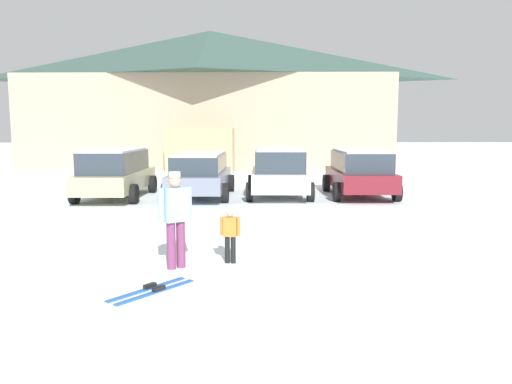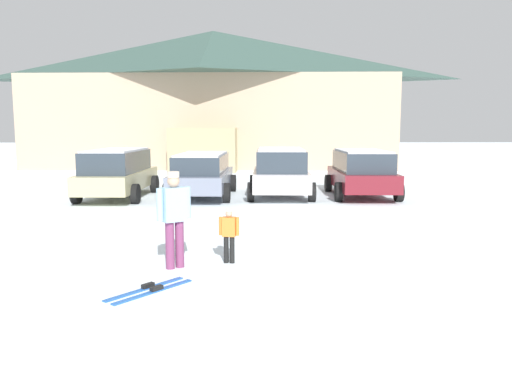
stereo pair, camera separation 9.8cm
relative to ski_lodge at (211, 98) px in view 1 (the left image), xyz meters
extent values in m
cube|color=tan|center=(0.00, 0.05, -1.58)|extent=(22.05, 9.90, 5.44)
pyramid|color=#345047|center=(0.00, 0.05, 2.66)|extent=(22.68, 10.53, 3.04)
cube|color=tan|center=(-0.26, -5.28, -3.10)|extent=(3.68, 1.97, 2.40)
cube|color=tan|center=(-2.32, -15.32, -3.68)|extent=(1.90, 4.58, 0.60)
cube|color=#2D3842|center=(-2.33, -15.41, -3.03)|extent=(1.66, 3.49, 0.70)
cube|color=white|center=(-2.33, -15.41, -2.65)|extent=(1.55, 3.32, 0.06)
cylinder|color=black|center=(-3.21, -13.89, -3.98)|extent=(0.24, 0.65, 0.64)
cylinder|color=black|center=(-1.33, -13.95, -3.98)|extent=(0.24, 0.65, 0.64)
cylinder|color=black|center=(-3.31, -16.69, -3.98)|extent=(0.24, 0.65, 0.64)
cylinder|color=black|center=(-1.43, -16.76, -3.98)|extent=(0.24, 0.65, 0.64)
cube|color=slate|center=(0.56, -15.09, -3.70)|extent=(1.98, 4.72, 0.56)
cube|color=#2D3842|center=(0.56, -15.18, -3.13)|extent=(1.72, 3.59, 0.59)
cube|color=white|center=(0.56, -15.18, -2.80)|extent=(1.61, 3.41, 0.06)
cylinder|color=black|center=(-0.34, -13.61, -3.98)|extent=(0.25, 0.65, 0.64)
cylinder|color=black|center=(1.58, -13.69, -3.98)|extent=(0.25, 0.65, 0.64)
cylinder|color=black|center=(-0.46, -16.49, -3.98)|extent=(0.25, 0.65, 0.64)
cylinder|color=black|center=(1.46, -16.57, -3.98)|extent=(0.25, 0.65, 0.64)
cube|color=silver|center=(3.29, -15.11, -3.68)|extent=(2.01, 4.22, 0.61)
cube|color=#2D3842|center=(3.29, -15.19, -3.02)|extent=(1.75, 3.22, 0.70)
cube|color=white|center=(3.29, -15.19, -2.64)|extent=(1.64, 3.05, 0.06)
cylinder|color=black|center=(2.35, -13.79, -3.98)|extent=(0.24, 0.65, 0.64)
cylinder|color=black|center=(4.34, -13.86, -3.98)|extent=(0.24, 0.65, 0.64)
cylinder|color=black|center=(2.25, -16.36, -3.98)|extent=(0.24, 0.65, 0.64)
cylinder|color=black|center=(4.24, -16.44, -3.98)|extent=(0.24, 0.65, 0.64)
cube|color=maroon|center=(6.14, -15.11, -3.68)|extent=(1.95, 4.30, 0.60)
cube|color=#2D3842|center=(6.13, -15.20, -3.06)|extent=(1.70, 3.28, 0.66)
cube|color=white|center=(6.13, -15.20, -2.70)|extent=(1.59, 3.11, 0.06)
cylinder|color=black|center=(5.20, -13.76, -3.98)|extent=(0.24, 0.65, 0.64)
cylinder|color=black|center=(7.16, -13.83, -3.98)|extent=(0.24, 0.65, 0.64)
cylinder|color=black|center=(5.12, -16.40, -3.98)|extent=(0.24, 0.65, 0.64)
cylinder|color=black|center=(7.07, -16.46, -3.98)|extent=(0.24, 0.65, 0.64)
cylinder|color=#7B3760|center=(0.95, -24.06, -3.89)|extent=(0.15, 0.15, 0.82)
cylinder|color=#7B3760|center=(0.80, -24.16, -3.89)|extent=(0.15, 0.15, 0.82)
cube|color=#9BC3E3|center=(0.87, -24.11, -3.19)|extent=(0.47, 0.42, 0.58)
cylinder|color=#9BC3E3|center=(1.09, -23.97, -3.18)|extent=(0.11, 0.11, 0.55)
cylinder|color=#9BC3E3|center=(0.66, -24.25, -3.18)|extent=(0.11, 0.11, 0.55)
sphere|color=tan|center=(0.87, -24.11, -2.80)|extent=(0.21, 0.21, 0.21)
cylinder|color=beige|center=(0.87, -24.11, -2.68)|extent=(0.20, 0.20, 0.10)
cylinder|color=black|center=(1.74, -23.80, -4.06)|extent=(0.09, 0.09, 0.49)
cylinder|color=black|center=(1.85, -23.81, -4.06)|extent=(0.09, 0.09, 0.49)
cube|color=orange|center=(1.79, -23.80, -3.64)|extent=(0.26, 0.18, 0.34)
cylinder|color=orange|center=(1.65, -23.78, -3.63)|extent=(0.07, 0.07, 0.33)
cylinder|color=orange|center=(1.94, -23.83, -3.63)|extent=(0.07, 0.07, 0.33)
sphere|color=tan|center=(1.79, -23.80, -3.41)|extent=(0.12, 0.12, 0.12)
cylinder|color=beige|center=(1.79, -23.80, -3.34)|extent=(0.12, 0.12, 0.06)
cube|color=blue|center=(0.74, -25.40, -4.29)|extent=(1.00, 1.15, 0.02)
cube|color=black|center=(0.78, -25.36, -4.25)|extent=(0.19, 0.20, 0.06)
cube|color=blue|center=(0.59, -25.27, -4.29)|extent=(1.00, 1.15, 0.02)
cube|color=black|center=(0.62, -25.23, -4.25)|extent=(0.19, 0.20, 0.06)
camera|label=1|loc=(2.02, -32.49, -1.90)|focal=35.00mm
camera|label=2|loc=(2.11, -32.50, -1.90)|focal=35.00mm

